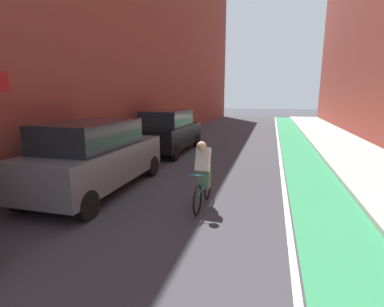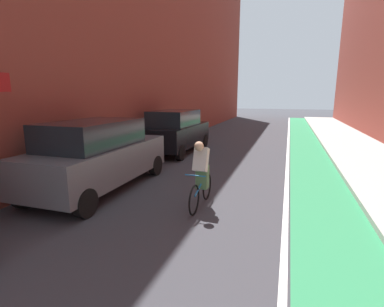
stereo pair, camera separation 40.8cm
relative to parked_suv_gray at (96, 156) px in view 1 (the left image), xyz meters
name	(u,v)px [view 1 (the left image)]	position (x,y,z in m)	size (l,w,h in m)	color
ground_plane	(232,152)	(2.87, 6.78, -1.02)	(94.22, 94.22, 0.00)	#38383D
bike_lane_paint	(297,147)	(5.99, 8.78, -1.02)	(1.60, 42.83, 0.00)	#2D8451
lane_divider_stripe	(279,147)	(5.09, 8.78, -1.02)	(0.12, 42.83, 0.00)	white
sidewalk_right	(347,148)	(8.35, 8.78, -0.95)	(3.11, 42.83, 0.14)	#A8A59E
building_facade_left	(137,5)	(-2.85, 8.77, 6.53)	(4.15, 42.83, 15.10)	brown
parked_suv_gray	(96,156)	(0.00, 0.00, 0.00)	(2.01, 4.72, 1.98)	#595B60
parked_suv_black	(169,131)	(0.00, 5.84, 0.00)	(1.98, 4.57, 1.98)	black
cyclist_trailing	(203,172)	(3.13, -0.28, -0.17)	(0.48, 1.75, 1.63)	black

